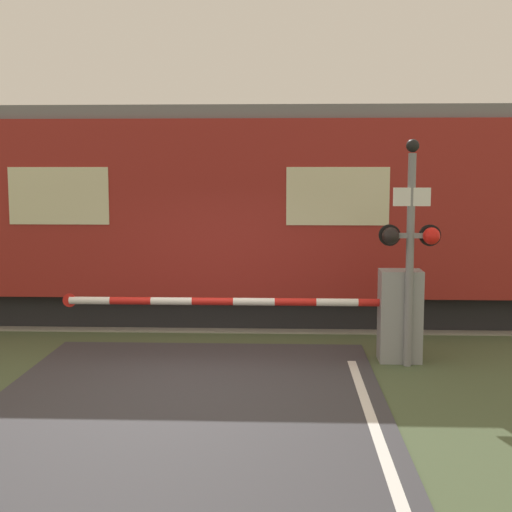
{
  "coord_description": "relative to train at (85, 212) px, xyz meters",
  "views": [
    {
      "loc": [
        1.16,
        -9.07,
        2.73
      ],
      "look_at": [
        0.71,
        1.73,
        1.46
      ],
      "focal_mm": 50.0,
      "sensor_mm": 36.0,
      "label": 1
    }
  ],
  "objects": [
    {
      "name": "signal_post",
      "position": [
        5.57,
        -3.54,
        -0.17
      ],
      "size": [
        0.86,
        0.26,
        3.18
      ],
      "color": "gray",
      "rests_on": "ground_plane"
    },
    {
      "name": "ground_plane",
      "position": [
        2.67,
        -4.39,
        -1.97
      ],
      "size": [
        80.0,
        80.0,
        0.0
      ],
      "primitive_type": "plane",
      "color": "#475638"
    },
    {
      "name": "crossing_barrier",
      "position": [
        5.14,
        -3.26,
        -1.28
      ],
      "size": [
        5.23,
        0.44,
        1.33
      ],
      "color": "gray",
      "rests_on": "ground_plane"
    },
    {
      "name": "track_bed",
      "position": [
        2.67,
        0.0,
        -1.95
      ],
      "size": [
        36.0,
        3.2,
        0.13
      ],
      "color": "gray",
      "rests_on": "ground_plane"
    },
    {
      "name": "train",
      "position": [
        0.0,
        0.0,
        0.0
      ],
      "size": [
        17.07,
        3.15,
        3.86
      ],
      "color": "black",
      "rests_on": "ground_plane"
    }
  ]
}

